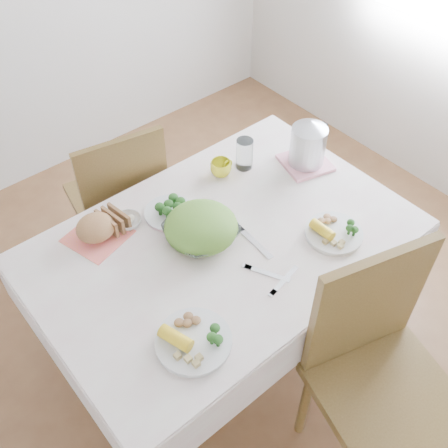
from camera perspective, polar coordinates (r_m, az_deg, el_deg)
floor at (r=2.71m, az=-0.05°, el=-12.55°), size 3.60×3.60×0.00m
dining_table at (r=2.40m, az=-0.06°, el=-7.88°), size 1.40×0.90×0.75m
tablecloth at (r=2.10m, az=-0.07°, el=-1.76°), size 1.50×1.00×0.01m
chair_near at (r=2.12m, az=17.04°, el=-18.11°), size 0.59×0.59×1.07m
chair_far at (r=2.75m, az=-11.53°, el=2.75°), size 0.51×0.51×0.96m
salad_bowl at (r=2.08m, az=-2.49°, el=-0.92°), size 0.28×0.28×0.07m
dinner_plate_left at (r=1.80m, az=-3.34°, el=-12.64°), size 0.28×0.28×0.02m
dinner_plate_right at (r=2.15m, az=11.85°, el=-0.99°), size 0.30×0.30×0.02m
broccoli_plate at (r=2.20m, az=-5.96°, el=1.22°), size 0.24×0.24×0.02m
napkin at (r=2.16m, az=-13.59°, el=-1.29°), size 0.27×0.27×0.00m
bread_loaf at (r=2.12m, az=-13.84°, el=-0.26°), size 0.19×0.19×0.09m
fruit_bowl at (r=2.17m, az=-10.41°, el=0.28°), size 0.13×0.13×0.03m
yellow_mug at (r=2.35m, az=-0.35°, el=6.09°), size 0.10×0.10×0.08m
glass_tumbler at (r=2.38m, az=2.24°, el=7.48°), size 0.10×0.10×0.15m
pink_tray at (r=2.46m, az=8.84°, el=6.60°), size 0.25×0.25×0.02m
electric_kettle at (r=2.39m, az=9.15°, el=8.68°), size 0.18×0.18×0.22m
fork_left at (r=1.99m, az=4.70°, el=-5.36°), size 0.10×0.17×0.00m
fork_right at (r=2.09m, az=3.29°, el=-1.97°), size 0.04×0.21×0.00m
knife at (r=1.97m, az=6.57°, el=-6.10°), size 0.17×0.05×0.00m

